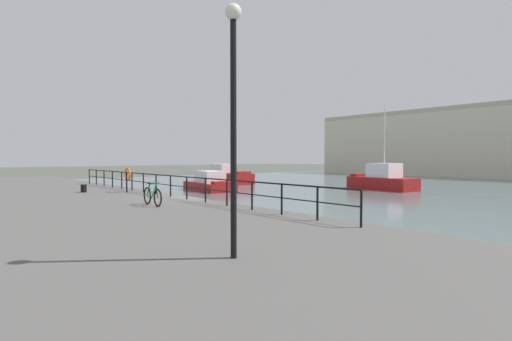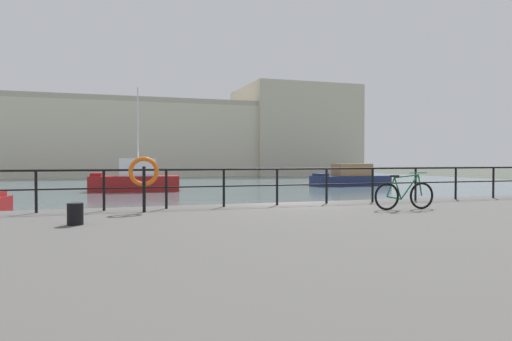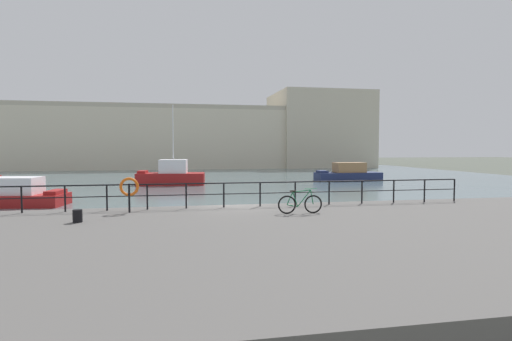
{
  "view_description": "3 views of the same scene",
  "coord_description": "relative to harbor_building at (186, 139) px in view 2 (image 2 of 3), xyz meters",
  "views": [
    {
      "loc": [
        16.98,
        -9.98,
        2.99
      ],
      "look_at": [
        1.5,
        3.09,
        2.31
      ],
      "focal_mm": 27.31,
      "sensor_mm": 36.0,
      "label": 1
    },
    {
      "loc": [
        -5.42,
        -13.4,
        2.35
      ],
      "look_at": [
        0.35,
        3.96,
        1.92
      ],
      "focal_mm": 32.72,
      "sensor_mm": 36.0,
      "label": 2
    },
    {
      "loc": [
        -2.59,
        -18.26,
        3.6
      ],
      "look_at": [
        1.32,
        1.68,
        2.47
      ],
      "focal_mm": 28.81,
      "sensor_mm": 36.0,
      "label": 3
    }
  ],
  "objects": [
    {
      "name": "ground_plane",
      "position": [
        -6.81,
        -56.64,
        -5.55
      ],
      "size": [
        240.0,
        240.0,
        0.0
      ],
      "primitive_type": "plane",
      "color": "#4C5147"
    },
    {
      "name": "moored_red_daysailer",
      "position": [
        -9.83,
        -34.39,
        -4.62
      ],
      "size": [
        6.65,
        3.22,
        7.72
      ],
      "rotation": [
        0.0,
        0.0,
        3.03
      ],
      "color": "maroon",
      "rests_on": "water_basin"
    },
    {
      "name": "moored_harbor_tender",
      "position": [
        9.08,
        -32.95,
        -4.78
      ],
      "size": [
        7.21,
        2.4,
        1.98
      ],
      "rotation": [
        0.0,
        0.0,
        3.16
      ],
      "color": "navy",
      "rests_on": "water_basin"
    },
    {
      "name": "quay_railing",
      "position": [
        -8.18,
        -57.39,
        -3.78
      ],
      "size": [
        24.03,
        0.07,
        1.08
      ],
      "color": "black",
      "rests_on": "quay_promenade"
    },
    {
      "name": "harbor_building",
      "position": [
        0.0,
        0.0,
        0.0
      ],
      "size": [
        65.32,
        15.74,
        13.83
      ],
      "color": "beige",
      "rests_on": "ground_plane"
    },
    {
      "name": "mooring_bollard",
      "position": [
        -12.74,
        -59.97,
        -4.3
      ],
      "size": [
        0.32,
        0.32,
        0.44
      ],
      "primitive_type": "cylinder",
      "color": "black",
      "rests_on": "quay_promenade"
    },
    {
      "name": "quay_promenade",
      "position": [
        -6.81,
        -63.14,
        -5.03
      ],
      "size": [
        56.0,
        13.0,
        1.03
      ],
      "primitive_type": "cube",
      "color": "#565451",
      "rests_on": "ground_plane"
    },
    {
      "name": "parked_bicycle",
      "position": [
        -4.66,
        -59.65,
        -4.13
      ],
      "size": [
        1.77,
        0.13,
        0.98
      ],
      "rotation": [
        0.0,
        0.0,
        -0.04
      ],
      "color": "black",
      "rests_on": "quay_promenade"
    },
    {
      "name": "water_basin",
      "position": [
        -6.81,
        -26.44,
        -5.54
      ],
      "size": [
        80.0,
        60.0,
        0.01
      ],
      "primitive_type": "cube",
      "color": "slate",
      "rests_on": "ground_plane"
    },
    {
      "name": "life_ring_stand",
      "position": [
        -11.22,
        -58.04,
        -3.55
      ],
      "size": [
        0.75,
        0.16,
        1.4
      ],
      "color": "black",
      "rests_on": "quay_promenade"
    }
  ]
}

